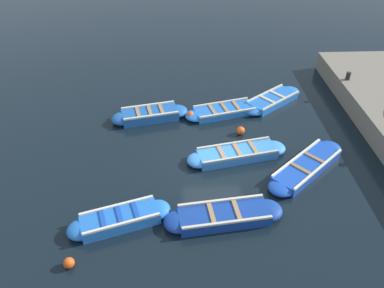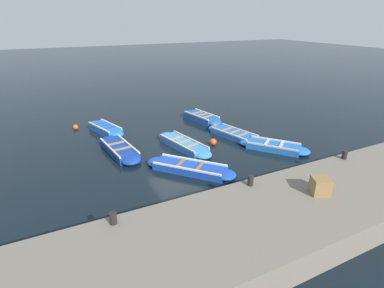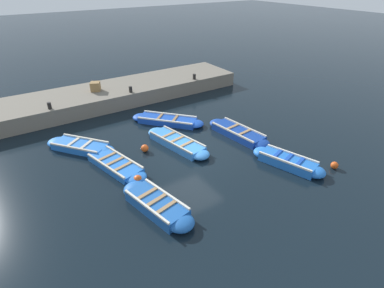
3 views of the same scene
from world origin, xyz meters
name	(u,v)px [view 2 (image 2 of 3)]	position (x,y,z in m)	size (l,w,h in m)	color
ground_plane	(175,143)	(0.00, 0.00, 0.00)	(120.00, 120.00, 0.00)	black
boat_mid_row	(201,118)	(2.57, -2.96, 0.20)	(3.40, 1.59, 0.46)	#1E59AD
boat_end_of_row	(234,134)	(-0.66, -3.24, 0.15)	(3.69, 1.80, 0.35)	blue
boat_far_corner	(184,145)	(-0.79, -0.16, 0.17)	(3.92, 1.64, 0.40)	#3884E0
boat_stern_in	(119,149)	(0.04, 2.87, 0.18)	(3.79, 1.36, 0.42)	navy
boat_centre	(274,147)	(-2.95, -4.05, 0.16)	(3.27, 2.86, 0.37)	blue
boat_outer_right	(105,129)	(3.18, 2.90, 0.19)	(3.24, 1.71, 0.44)	blue
boat_alongside	(190,168)	(-3.17, 0.66, 0.16)	(3.58, 3.32, 0.37)	#1947B7
quay_wall	(278,220)	(-7.85, 0.00, 0.44)	(3.55, 15.34, 0.88)	slate
bollard_north	(345,155)	(-6.42, -4.54, 1.06)	(0.20, 0.20, 0.35)	black
bollard_mid_north	(251,180)	(-6.42, 0.00, 1.06)	(0.20, 0.20, 0.35)	black
bollard_mid_south	(113,218)	(-6.42, 4.54, 1.06)	(0.20, 0.20, 0.35)	black
wooden_crate	(320,186)	(-7.80, -1.66, 1.15)	(0.54, 0.54, 0.54)	olive
buoy_orange_near	(214,127)	(0.84, -2.89, 0.17)	(0.34, 0.34, 0.34)	#E05119
buoy_yellow_far	(76,127)	(4.40, 4.36, 0.15)	(0.31, 0.31, 0.31)	#E05119
buoy_white_drifting	(213,142)	(-1.14, -1.65, 0.17)	(0.34, 0.34, 0.34)	#E05119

